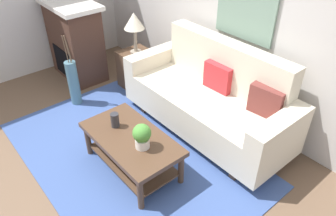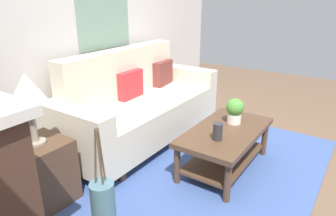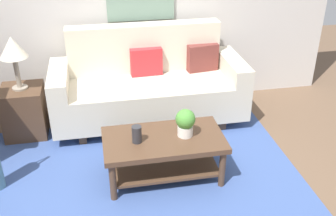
{
  "view_description": "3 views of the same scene",
  "coord_description": "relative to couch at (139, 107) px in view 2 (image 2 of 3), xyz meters",
  "views": [
    {
      "loc": [
        2.34,
        -0.91,
        2.53
      ],
      "look_at": [
        0.21,
        0.88,
        0.57
      ],
      "focal_mm": 34.35,
      "sensor_mm": 36.0,
      "label": 1
    },
    {
      "loc": [
        -2.34,
        -0.64,
        1.67
      ],
      "look_at": [
        -0.04,
        0.92,
        0.62
      ],
      "focal_mm": 32.4,
      "sensor_mm": 36.0,
      "label": 2
    },
    {
      "loc": [
        -0.34,
        -2.62,
        2.4
      ],
      "look_at": [
        0.31,
        0.76,
        0.53
      ],
      "focal_mm": 42.96,
      "sensor_mm": 36.0,
      "label": 3
    }
  ],
  "objects": [
    {
      "name": "floor_vase_branch_a",
      "position": [
        -1.53,
        -1.0,
        0.39
      ],
      "size": [
        0.05,
        0.03,
        0.36
      ],
      "primitive_type": "cylinder",
      "rotation": [
        0.04,
        -0.11,
        0.0
      ],
      "color": "brown",
      "rests_on": "floor_vase"
    },
    {
      "name": "couch",
      "position": [
        0.0,
        0.0,
        0.0
      ],
      "size": [
        2.15,
        0.84,
        1.08
      ],
      "color": "beige",
      "rests_on": "ground_plane"
    },
    {
      "name": "coffee_table",
      "position": [
        -0.02,
        -1.11,
        -0.12
      ],
      "size": [
        1.1,
        0.6,
        0.43
      ],
      "color": "#513826",
      "rests_on": "ground_plane"
    },
    {
      "name": "floor_vase_branch_b",
      "position": [
        -1.56,
        -0.98,
        0.39
      ],
      "size": [
        0.01,
        0.05,
        0.36
      ],
      "primitive_type": "cylinder",
      "rotation": [
        0.11,
        0.0,
        0.0
      ],
      "color": "brown",
      "rests_on": "floor_vase"
    },
    {
      "name": "table_lamp",
      "position": [
        -1.38,
        -0.08,
        0.56
      ],
      "size": [
        0.28,
        0.28,
        0.57
      ],
      "color": "gray",
      "rests_on": "side_table"
    },
    {
      "name": "side_table",
      "position": [
        -1.38,
        -0.08,
        -0.15
      ],
      "size": [
        0.44,
        0.44,
        0.56
      ],
      "primitive_type": "cube",
      "color": "#513826",
      "rests_on": "ground_plane"
    },
    {
      "name": "ground_plane",
      "position": [
        -0.22,
        -1.51,
        -0.43
      ],
      "size": [
        9.19,
        9.19,
        0.0
      ],
      "primitive_type": "plane",
      "color": "brown"
    },
    {
      "name": "throw_pillow_crimson",
      "position": [
        -0.0,
        0.13,
        0.25
      ],
      "size": [
        0.36,
        0.13,
        0.32
      ],
      "primitive_type": "cube",
      "rotation": [
        0.0,
        0.0,
        0.04
      ],
      "color": "red",
      "rests_on": "couch"
    },
    {
      "name": "throw_pillow_maroon",
      "position": [
        0.67,
        0.13,
        0.25
      ],
      "size": [
        0.37,
        0.16,
        0.32
      ],
      "primitive_type": "cube",
      "rotation": [
        0.0,
        0.0,
        0.12
      ],
      "color": "brown",
      "rests_on": "couch"
    },
    {
      "name": "floor_vase_branch_c",
      "position": [
        -1.56,
        -1.01,
        0.39
      ],
      "size": [
        0.03,
        0.02,
        0.36
      ],
      "primitive_type": "cylinder",
      "rotation": [
        0.03,
        -0.06,
        0.0
      ],
      "color": "brown",
      "rests_on": "floor_vase"
    },
    {
      "name": "potted_plant_tabletop",
      "position": [
        0.18,
        -1.11,
        0.14
      ],
      "size": [
        0.18,
        0.18,
        0.26
      ],
      "color": "white",
      "rests_on": "coffee_table"
    },
    {
      "name": "tabletop_vase",
      "position": [
        -0.27,
        -1.13,
        0.08
      ],
      "size": [
        0.09,
        0.09,
        0.16
      ],
      "primitive_type": "cylinder",
      "color": "#2D2D33",
      "rests_on": "coffee_table"
    },
    {
      "name": "wall_back",
      "position": [
        -0.22,
        0.54,
        0.92
      ],
      "size": [
        5.19,
        0.1,
        2.7
      ],
      "primitive_type": "cube",
      "color": "silver",
      "rests_on": "ground_plane"
    },
    {
      "name": "framed_painting",
      "position": [
        0.0,
        0.47,
        0.99
      ],
      "size": [
        0.78,
        0.03,
        0.7
      ],
      "primitive_type": "cube",
      "color": "gray"
    },
    {
      "name": "area_rug",
      "position": [
        -0.22,
        -1.01,
        -0.42
      ],
      "size": [
        2.96,
        1.96,
        0.01
      ],
      "primitive_type": "cube",
      "color": "#3D5693",
      "rests_on": "ground_plane"
    }
  ]
}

